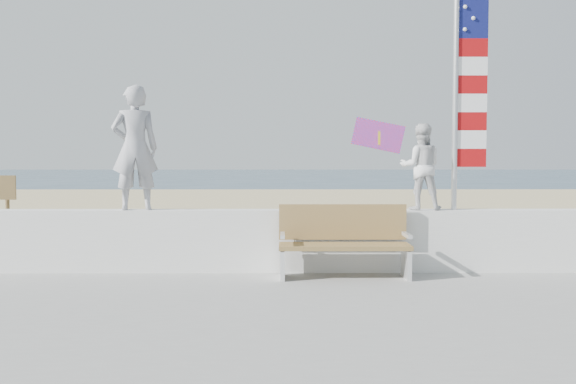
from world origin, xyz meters
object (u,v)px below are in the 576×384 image
(child, at_px, (421,167))
(bench, at_px, (344,240))
(adult, at_px, (135,148))
(flag, at_px, (464,78))

(child, xyz_separation_m, bench, (-1.16, -0.45, -1.02))
(adult, relative_size, flag, 0.51)
(child, bearing_deg, adult, 7.15)
(bench, xyz_separation_m, flag, (1.78, 0.45, 2.30))
(adult, xyz_separation_m, bench, (2.99, -0.45, -1.29))
(adult, distance_m, child, 4.16)
(child, xyz_separation_m, flag, (0.61, -0.00, 1.29))
(adult, distance_m, flag, 4.88)
(adult, xyz_separation_m, flag, (4.77, -0.00, 1.01))
(adult, bearing_deg, child, 166.87)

